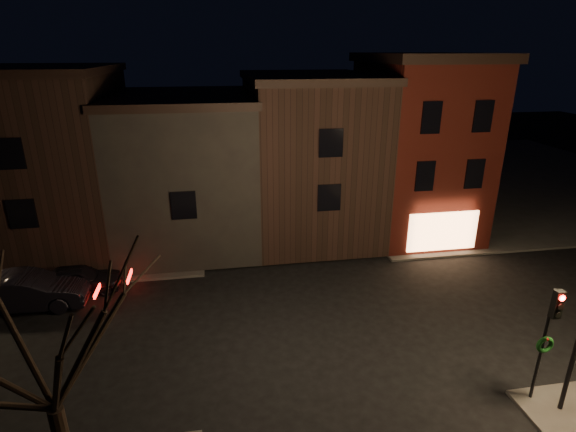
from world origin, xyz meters
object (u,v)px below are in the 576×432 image
object	(u,v)px
traffic_signal	(549,329)
parked_car_b	(27,291)
bare_tree_left	(36,327)
parked_car_a	(78,279)

from	to	relation	value
traffic_signal	parked_car_b	distance (m)	20.33
traffic_signal	bare_tree_left	bearing A→B (deg)	-173.74
bare_tree_left	parked_car_a	xyz separation A→B (m)	(-2.81, 11.50, -4.77)
bare_tree_left	parked_car_a	size ratio (longest dim) A/B	1.93
bare_tree_left	parked_car_b	size ratio (longest dim) A/B	1.49
traffic_signal	bare_tree_left	xyz separation A→B (m)	(-13.60, -1.49, 2.63)
bare_tree_left	parked_car_b	distance (m)	12.22
bare_tree_left	traffic_signal	bearing A→B (deg)	6.26
bare_tree_left	parked_car_a	world-z (taller)	bare_tree_left
parked_car_a	bare_tree_left	bearing A→B (deg)	-168.58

